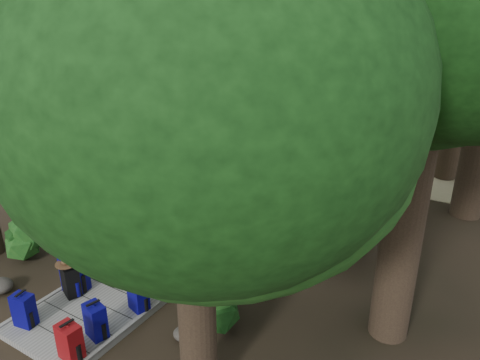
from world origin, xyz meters
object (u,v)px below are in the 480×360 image
Objects in this scene: backpack_right_a at (70,340)px; suitcase_on_boardwalk at (115,250)px; kayak at (297,117)px; backpack_left_b at (70,279)px; backpack_left_d at (123,250)px; backpack_right_c at (138,295)px; backpack_left_a at (24,308)px; backpack_left_c at (74,271)px; backpack_right_d at (156,277)px; sun_lounger at (408,138)px; duffel_right_black at (191,253)px; backpack_right_b at (95,319)px; lone_suitcase_on_sand at (342,138)px; duffel_right_khaki at (173,275)px.

suitcase_on_boardwalk is at bearing 127.16° from backpack_right_a.
backpack_left_b is at bearing -59.30° from kayak.
backpack_right_c reaches higher than backpack_left_d.
backpack_left_a is 1.19m from backpack_left_c.
sun_lounger is at bearing 78.15° from backpack_right_d.
backpack_left_d is 1.75m from backpack_right_c.
backpack_left_b is 1.41× the size of backpack_right_d.
backpack_left_a reaches higher than duffel_right_black.
backpack_right_b is 2.75m from duffel_right_black.
lone_suitcase_on_sand is at bearing 87.76° from backpack_right_d.
backpack_right_b is 1.10× the size of backpack_right_c.
duffel_right_khaki is at bearing 64.89° from backpack_left_b.
lone_suitcase_on_sand is 0.22× the size of kayak.
backpack_left_d is at bearing 80.09° from backpack_left_a.
backpack_left_d is 2.87m from backpack_right_a.
duffel_right_khaki is (1.41, 2.36, -0.15)m from backpack_left_a.
kayak is at bearing 118.93° from backpack_right_c.
suitcase_on_boardwalk is 0.82× the size of lone_suitcase_on_sand.
backpack_right_c is at bearing -53.50° from kayak.
sun_lounger is (1.95, 12.33, -0.06)m from backpack_right_d.
backpack_right_c is 14.51m from kayak.
duffel_right_khaki is at bearing -94.15° from lone_suitcase_on_sand.
backpack_right_c is at bearing -94.34° from lone_suitcase_on_sand.
sun_lounger is (2.07, 1.63, -0.08)m from lone_suitcase_on_sand.
backpack_right_b is (1.32, -0.57, -0.00)m from backpack_left_b.
kayak is (-3.45, 13.12, -0.11)m from duffel_right_khaki.
backpack_right_d reaches higher than duffel_right_khaki.
backpack_right_c reaches higher than sun_lounger.
backpack_left_b is 0.95× the size of lone_suitcase_on_sand.
suitcase_on_boardwalk is (-0.10, 1.27, -0.05)m from backpack_left_b.
backpack_left_c reaches higher than backpack_right_d.
backpack_left_c is 1.92m from backpack_right_a.
backpack_left_a is 0.97× the size of backpack_right_a.
duffel_right_black is (-0.17, 0.85, 0.03)m from duffel_right_khaki.
duffel_right_khaki is at bearing 30.78° from backpack_left_c.
backpack_right_c is (1.41, -1.03, 0.02)m from backpack_left_d.
backpack_left_a reaches higher than lone_suitcase_on_sand.
backpack_right_c is at bearing 35.89° from backpack_left_b.
lone_suitcase_on_sand is (-0.28, 11.39, -0.05)m from backpack_right_c.
backpack_left_d is at bearing 111.53° from backpack_left_b.
backpack_left_c is at bearing -101.19° from sun_lounger.
backpack_right_c is 1.14× the size of duffel_right_khaki.
backpack_right_a is 2.48m from duffel_right_khaki.
duffel_right_black is 11.36m from sun_lounger.
backpack_right_c reaches higher than backpack_right_d.
backpack_right_d is at bearing -53.52° from kayak.
kayak is (-2.04, 15.48, -0.27)m from backpack_left_a.
duffel_right_black is at bearing 105.80° from backpack_right_b.
backpack_left_a is at bearing -123.67° from backpack_right_d.
backpack_right_c is 0.71m from backpack_right_d.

